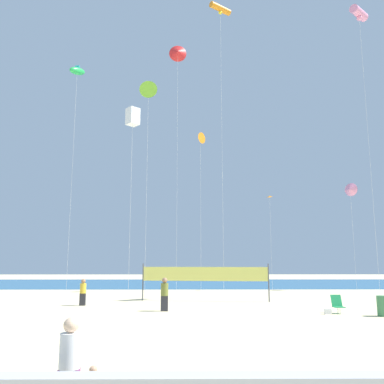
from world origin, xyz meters
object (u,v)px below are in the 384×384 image
object	(u,v)px
beach_handbag	(328,312)
kite_green_inflatable	(77,72)
mother_figure	(69,361)
folding_beach_chair	(337,304)
trash_barrel	(383,306)
beachgoer_mustard_shirt	(83,291)
kite_orange_diamond	(270,199)
beachgoer_olive_shirt	(164,293)
kite_pink_delta	(350,189)
kite_red_delta	(178,53)
kite_orange_delta	(200,139)
kite_white_box	(133,117)
volleyball_net	(205,275)
kite_lime_delta	(148,91)
kite_pink_tube	(359,14)
kite_orange_tube	(220,10)

from	to	relation	value
beach_handbag	kite_green_inflatable	distance (m)	22.67
mother_figure	folding_beach_chair	distance (m)	16.37
trash_barrel	beach_handbag	size ratio (longest dim) A/B	2.94
beachgoer_mustard_shirt	kite_orange_diamond	world-z (taller)	kite_orange_diamond
beachgoer_olive_shirt	kite_pink_delta	distance (m)	22.93
folding_beach_chair	kite_red_delta	bearing A→B (deg)	162.60
kite_orange_delta	kite_pink_delta	bearing A→B (deg)	5.89
beach_handbag	kite_orange_diamond	size ratio (longest dim) A/B	0.04
beachgoer_olive_shirt	kite_red_delta	world-z (taller)	kite_red_delta
kite_orange_delta	kite_pink_delta	size ratio (longest dim) A/B	1.44
kite_white_box	trash_barrel	bearing A→B (deg)	-18.32
kite_orange_diamond	beach_handbag	bearing A→B (deg)	-91.94
volleyball_net	beach_handbag	bearing A→B (deg)	-48.58
kite_lime_delta	kite_green_inflatable	bearing A→B (deg)	179.62
trash_barrel	volleyball_net	world-z (taller)	volleyball_net
trash_barrel	kite_pink_tube	xyz separation A→B (m)	(3.40, 7.53, 20.14)
beach_handbag	kite_orange_delta	size ratio (longest dim) A/B	0.02
kite_pink_tube	kite_green_inflatable	xyz separation A→B (m)	(-20.59, -0.08, -4.69)
beachgoer_mustard_shirt	trash_barrel	distance (m)	16.12
trash_barrel	kite_green_inflatable	bearing A→B (deg)	156.58
trash_barrel	kite_pink_delta	size ratio (longest dim) A/B	0.10
beachgoer_mustard_shirt	trash_barrel	xyz separation A→B (m)	(15.41, -4.74, -0.35)
beachgoer_olive_shirt	trash_barrel	xyz separation A→B (m)	(10.46, -2.06, -0.44)
kite_green_inflatable	kite_white_box	size ratio (longest dim) A/B	1.38
folding_beach_chair	kite_lime_delta	size ratio (longest dim) A/B	0.06
mother_figure	kite_red_delta	xyz separation A→B (m)	(1.19, 23.11, 18.46)
kite_lime_delta	mother_figure	bearing A→B (deg)	-87.74
kite_white_box	folding_beach_chair	bearing A→B (deg)	-15.72
mother_figure	beachgoer_olive_shirt	xyz separation A→B (m)	(0.83, 14.23, 0.06)
kite_orange_diamond	kite_white_box	bearing A→B (deg)	-131.08
kite_green_inflatable	kite_red_delta	size ratio (longest dim) A/B	0.82
volleyball_net	kite_pink_tube	bearing A→B (deg)	1.22
kite_pink_tube	kite_green_inflatable	size ratio (longest dim) A/B	1.28
beachgoer_olive_shirt	kite_orange_tube	xyz separation A→B (m)	(3.71, 6.94, 20.99)
volleyball_net	kite_lime_delta	xyz separation A→B (m)	(-3.92, 0.13, 12.85)
beach_handbag	kite_orange_delta	xyz separation A→B (m)	(-5.78, 14.26, 13.16)
mother_figure	beach_handbag	world-z (taller)	mother_figure
kite_pink_tube	beach_handbag	bearing A→B (deg)	-130.42
beach_handbag	kite_orange_delta	distance (m)	20.25
beachgoer_mustard_shirt	kite_orange_tube	xyz separation A→B (m)	(8.65, 4.27, 21.08)
beachgoer_olive_shirt	kite_orange_diamond	bearing A→B (deg)	-105.70
kite_red_delta	kite_lime_delta	distance (m)	6.29
folding_beach_chair	kite_pink_delta	distance (m)	18.94
trash_barrel	kite_green_inflatable	distance (m)	24.29
mother_figure	kite_pink_delta	distance (m)	34.13
beachgoer_mustard_shirt	kite_orange_delta	distance (m)	17.71
kite_orange_delta	kite_green_inflatable	distance (m)	12.07
trash_barrel	kite_white_box	bearing A→B (deg)	161.68
beach_handbag	kite_red_delta	xyz separation A→B (m)	(-7.72, 10.20, 19.18)
beachgoer_mustard_shirt	kite_green_inflatable	world-z (taller)	kite_green_inflatable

